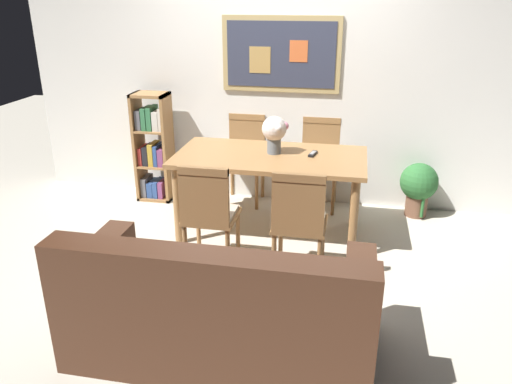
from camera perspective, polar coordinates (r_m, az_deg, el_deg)
The scene contains 12 objects.
ground_plane at distance 4.31m, azimuth -0.78°, elevation -7.11°, with size 12.00×12.00×0.00m, color beige.
wall_back_with_painting at distance 5.15m, azimuth 2.33°, elevation 13.09°, with size 5.20×0.14×2.60m.
dining_table at distance 4.44m, azimuth 1.62°, elevation 3.09°, with size 1.67×0.88×0.75m.
dining_chair_near_left at distance 3.86m, azimuth -5.44°, elevation -1.95°, with size 0.40×0.41×0.91m.
dining_chair_far_right at distance 5.15m, azimuth 7.24°, elevation 4.16°, with size 0.40×0.41×0.91m.
dining_chair_near_right at distance 3.73m, azimuth 4.92°, elevation -2.82°, with size 0.40×0.41×0.91m.
dining_chair_far_left at distance 5.25m, azimuth -1.22°, elevation 4.66°, with size 0.40×0.41×0.91m.
leather_couch at distance 3.09m, azimuth -4.25°, elevation -13.34°, with size 1.80×0.84×0.84m.
bookshelf at distance 5.38m, azimuth -11.52°, elevation 4.90°, with size 0.36×0.28×1.14m.
potted_ivy at distance 5.17m, azimuth 17.98°, elevation 0.67°, with size 0.37×0.37×0.58m.
flower_vase at distance 4.40m, azimuth 2.13°, elevation 6.92°, with size 0.23×0.22×0.33m.
tv_remote at distance 4.43m, azimuth 6.47°, elevation 4.34°, with size 0.07×0.16×0.02m.
Camera 1 is at (0.79, -3.69, 2.09)m, focal length 35.22 mm.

